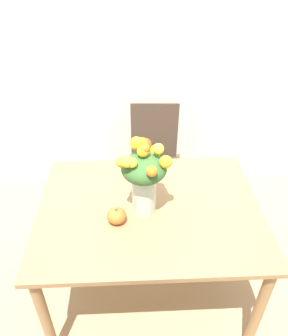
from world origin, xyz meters
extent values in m
plane|color=tan|center=(0.00, 0.00, 0.00)|extent=(12.00, 12.00, 0.00)
cube|color=silver|center=(0.00, 1.30, 1.35)|extent=(8.00, 0.06, 2.70)
cube|color=#9E754C|center=(0.00, 0.00, 0.76)|extent=(1.31, 0.99, 0.03)
cylinder|color=#9E754C|center=(-0.59, -0.44, 0.37)|extent=(0.06, 0.06, 0.74)
cylinder|color=#9E754C|center=(0.59, -0.44, 0.37)|extent=(0.06, 0.06, 0.74)
cylinder|color=#9E754C|center=(-0.59, 0.44, 0.37)|extent=(0.06, 0.06, 0.74)
cylinder|color=#9E754C|center=(0.59, 0.44, 0.37)|extent=(0.06, 0.06, 0.74)
cylinder|color=#B2CCBC|center=(-0.03, -0.02, 0.90)|extent=(0.14, 0.14, 0.25)
cylinder|color=silver|center=(-0.03, -0.02, 0.84)|extent=(0.12, 0.12, 0.14)
cylinder|color=#38662D|center=(-0.01, -0.02, 0.93)|extent=(0.01, 0.00, 0.30)
cylinder|color=#38662D|center=(-0.02, 0.01, 0.93)|extent=(0.00, 0.01, 0.30)
cylinder|color=#38662D|center=(-0.05, 0.00, 0.93)|extent=(0.01, 0.01, 0.30)
cylinder|color=#38662D|center=(-0.05, -0.03, 0.93)|extent=(0.01, 0.01, 0.30)
cylinder|color=#38662D|center=(-0.02, -0.04, 0.93)|extent=(0.00, 0.01, 0.30)
ellipsoid|color=#38662D|center=(-0.03, -0.02, 1.08)|extent=(0.25, 0.25, 0.15)
sphere|color=orange|center=(-0.03, -0.02, 1.20)|extent=(0.05, 0.05, 0.05)
sphere|color=#D64C23|center=(-0.02, 0.08, 1.16)|extent=(0.07, 0.07, 0.07)
sphere|color=yellow|center=(0.08, -0.07, 1.14)|extent=(0.07, 0.07, 0.07)
sphere|color=yellow|center=(-0.07, 0.03, 1.20)|extent=(0.07, 0.07, 0.07)
sphere|color=yellow|center=(0.03, 0.05, 1.14)|extent=(0.06, 0.06, 0.06)
sphere|color=yellow|center=(-0.04, -0.02, 1.18)|extent=(0.06, 0.06, 0.06)
sphere|color=#AD9E33|center=(-0.15, -0.07, 1.16)|extent=(0.06, 0.06, 0.06)
sphere|color=yellow|center=(-0.12, -0.09, 1.17)|extent=(0.06, 0.06, 0.06)
sphere|color=orange|center=(-0.04, 0.05, 1.18)|extent=(0.07, 0.07, 0.07)
sphere|color=yellow|center=(-0.09, -0.09, 1.16)|extent=(0.05, 0.05, 0.05)
sphere|color=orange|center=(0.00, -0.13, 1.14)|extent=(0.06, 0.06, 0.06)
sphere|color=yellow|center=(0.04, -0.01, 1.19)|extent=(0.06, 0.06, 0.06)
ellipsoid|color=orange|center=(-0.19, -0.11, 0.82)|extent=(0.11, 0.11, 0.09)
cylinder|color=brown|center=(-0.19, -0.11, 0.86)|extent=(0.02, 0.02, 0.02)
cube|color=#47382D|center=(0.09, 0.81, 0.44)|extent=(0.44, 0.44, 0.02)
cylinder|color=#47382D|center=(-0.09, 0.65, 0.21)|extent=(0.04, 0.04, 0.43)
cylinder|color=#47382D|center=(0.25, 0.63, 0.21)|extent=(0.04, 0.04, 0.43)
cylinder|color=#47382D|center=(-0.07, 0.99, 0.21)|extent=(0.04, 0.04, 0.43)
cylinder|color=#47382D|center=(0.27, 0.97, 0.21)|extent=(0.04, 0.04, 0.43)
cube|color=#47382D|center=(0.10, 1.01, 0.71)|extent=(0.40, 0.04, 0.52)
camera|label=1|loc=(-0.10, -1.42, 2.10)|focal=35.00mm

